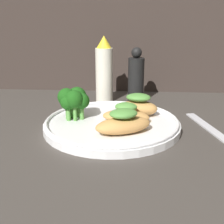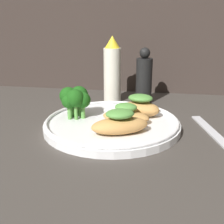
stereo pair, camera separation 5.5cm
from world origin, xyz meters
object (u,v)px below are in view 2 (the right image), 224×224
at_px(plate, 112,123).
at_px(sauce_bottle, 112,71).
at_px(pepper_grinder, 144,78).
at_px(broccoli_bunch, 75,98).

distance_m(plate, sauce_bottle, 0.21).
bearing_deg(pepper_grinder, plate, -103.76).
xyz_separation_m(plate, sauce_bottle, (-0.03, 0.20, 0.07)).
bearing_deg(plate, sauce_bottle, 99.87).
height_order(broccoli_bunch, pepper_grinder, pepper_grinder).
xyz_separation_m(plate, pepper_grinder, (0.05, 0.20, 0.05)).
bearing_deg(sauce_bottle, pepper_grinder, -0.00).
xyz_separation_m(sauce_bottle, pepper_grinder, (0.08, -0.00, -0.02)).
height_order(plate, pepper_grinder, pepper_grinder).
bearing_deg(broccoli_bunch, pepper_grinder, 55.90).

